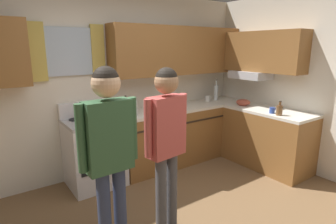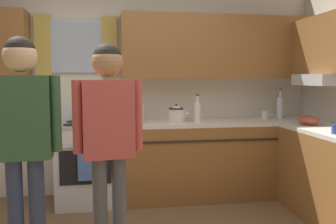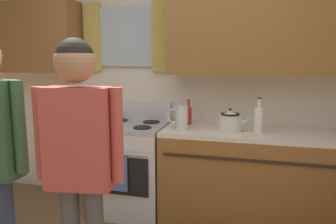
{
  "view_description": "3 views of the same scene",
  "coord_description": "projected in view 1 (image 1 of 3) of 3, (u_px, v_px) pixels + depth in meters",
  "views": [
    {
      "loc": [
        -1.6,
        -1.85,
        1.83
      ],
      "look_at": [
        0.16,
        0.65,
        1.1
      ],
      "focal_mm": 29.57,
      "sensor_mm": 36.0,
      "label": 1
    },
    {
      "loc": [
        -0.15,
        -2.39,
        1.4
      ],
      "look_at": [
        0.35,
        0.71,
        1.09
      ],
      "focal_mm": 37.34,
      "sensor_mm": 36.0,
      "label": 2
    },
    {
      "loc": [
        0.74,
        -1.36,
        1.53
      ],
      "look_at": [
        0.2,
        0.69,
        1.18
      ],
      "focal_mm": 34.2,
      "sensor_mm": 36.0,
      "label": 3
    }
  ],
  "objects": [
    {
      "name": "back_wall_unit",
      "position": [
        115.0,
        71.0,
        3.92
      ],
      "size": [
        4.6,
        0.42,
        2.6
      ],
      "color": "silver",
      "rests_on": "ground"
    },
    {
      "name": "right_wall_unit",
      "position": [
        317.0,
        78.0,
        3.83
      ],
      "size": [
        0.52,
        4.05,
        2.6
      ],
      "color": "silver",
      "rests_on": "ground"
    },
    {
      "name": "kitchen_counter_run",
      "position": [
        213.0,
        134.0,
        4.45
      ],
      "size": [
        2.34,
        1.92,
        0.9
      ],
      "color": "brown",
      "rests_on": "ground"
    },
    {
      "name": "stove_oven",
      "position": [
        94.0,
        151.0,
        3.68
      ],
      "size": [
        0.69,
        0.67,
        1.1
      ],
      "color": "silver",
      "rests_on": "ground"
    },
    {
      "name": "bottle_milk_white",
      "position": [
        171.0,
        101.0,
        4.18
      ],
      "size": [
        0.08,
        0.08,
        0.31
      ],
      "color": "white",
      "rests_on": "kitchen_counter_run"
    },
    {
      "name": "bottle_squat_brown",
      "position": [
        279.0,
        110.0,
        3.81
      ],
      "size": [
        0.08,
        0.08,
        0.21
      ],
      "color": "brown",
      "rests_on": "kitchen_counter_run"
    },
    {
      "name": "bottle_sauce_red",
      "position": [
        126.0,
        106.0,
        3.98
      ],
      "size": [
        0.06,
        0.06,
        0.25
      ],
      "color": "red",
      "rests_on": "kitchen_counter_run"
    },
    {
      "name": "bottle_tall_clear",
      "position": [
        216.0,
        92.0,
        4.89
      ],
      "size": [
        0.07,
        0.07,
        0.37
      ],
      "color": "silver",
      "rests_on": "kitchen_counter_run"
    },
    {
      "name": "mug_cobalt_blue",
      "position": [
        272.0,
        110.0,
        3.94
      ],
      "size": [
        0.11,
        0.07,
        0.08
      ],
      "color": "#2D479E",
      "rests_on": "kitchen_counter_run"
    },
    {
      "name": "mug_ceramic_white",
      "position": [
        208.0,
        98.0,
        4.81
      ],
      "size": [
        0.13,
        0.08,
        0.09
      ],
      "color": "white",
      "rests_on": "kitchen_counter_run"
    },
    {
      "name": "stovetop_kettle",
      "position": [
        158.0,
        105.0,
        4.05
      ],
      "size": [
        0.27,
        0.2,
        0.21
      ],
      "color": "silver",
      "rests_on": "kitchen_counter_run"
    },
    {
      "name": "water_pitcher",
      "position": [
        133.0,
        108.0,
        3.77
      ],
      "size": [
        0.19,
        0.11,
        0.22
      ],
      "color": "silver",
      "rests_on": "kitchen_counter_run"
    },
    {
      "name": "mixing_bowl",
      "position": [
        243.0,
        102.0,
        4.47
      ],
      "size": [
        0.23,
        0.23,
        0.1
      ],
      "color": "#B24C38",
      "rests_on": "kitchen_counter_run"
    },
    {
      "name": "adult_left",
      "position": [
        109.0,
        143.0,
        2.24
      ],
      "size": [
        0.52,
        0.23,
        1.69
      ],
      "color": "#2D3856",
      "rests_on": "ground"
    },
    {
      "name": "adult_in_plaid",
      "position": [
        166.0,
        133.0,
        2.6
      ],
      "size": [
        0.51,
        0.22,
        1.65
      ],
      "color": "#4C4C51",
      "rests_on": "ground"
    }
  ]
}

